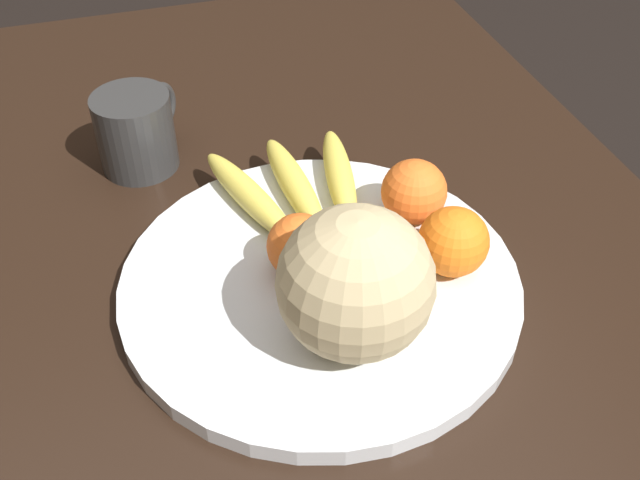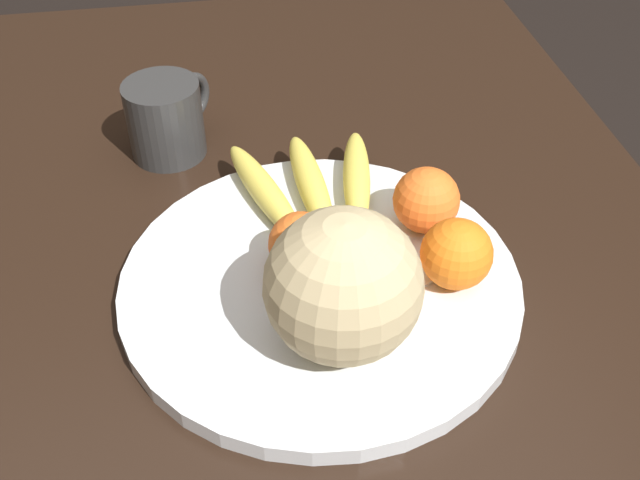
# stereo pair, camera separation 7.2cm
# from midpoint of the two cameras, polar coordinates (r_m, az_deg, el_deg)

# --- Properties ---
(kitchen_table) EXTENTS (1.46, 0.87, 0.73)m
(kitchen_table) POSITION_cam_midpoint_polar(r_m,az_deg,el_deg) (0.83, -2.66, -9.35)
(kitchen_table) COLOR black
(kitchen_table) RESTS_ON ground_plane
(fruit_bowl) EXTENTS (0.41, 0.41, 0.02)m
(fruit_bowl) POSITION_cam_midpoint_polar(r_m,az_deg,el_deg) (0.76, -2.71, -3.40)
(fruit_bowl) COLOR silver
(fruit_bowl) RESTS_ON kitchen_table
(melon) EXTENTS (0.14, 0.14, 0.14)m
(melon) POSITION_cam_midpoint_polar(r_m,az_deg,el_deg) (0.65, -0.45, -3.46)
(melon) COLOR tan
(melon) RESTS_ON fruit_bowl
(banana_bunch) EXTENTS (0.20, 0.18, 0.03)m
(banana_bunch) POSITION_cam_midpoint_polar(r_m,az_deg,el_deg) (0.84, -4.40, 4.03)
(banana_bunch) COLOR #473819
(banana_bunch) RESTS_ON fruit_bowl
(orange_front_left) EXTENTS (0.07, 0.07, 0.07)m
(orange_front_left) POSITION_cam_midpoint_polar(r_m,az_deg,el_deg) (0.80, 4.64, 3.58)
(orange_front_left) COLOR orange
(orange_front_left) RESTS_ON fruit_bowl
(orange_front_right) EXTENTS (0.07, 0.07, 0.07)m
(orange_front_right) POSITION_cam_midpoint_polar(r_m,az_deg,el_deg) (0.75, 7.43, -0.25)
(orange_front_right) COLOR orange
(orange_front_right) RESTS_ON fruit_bowl
(orange_mid_center) EXTENTS (0.06, 0.06, 0.06)m
(orange_mid_center) POSITION_cam_midpoint_polar(r_m,az_deg,el_deg) (0.75, 0.55, -0.32)
(orange_mid_center) COLOR orange
(orange_mid_center) RESTS_ON fruit_bowl
(orange_back_left) EXTENTS (0.07, 0.07, 0.07)m
(orange_back_left) POSITION_cam_midpoint_polar(r_m,az_deg,el_deg) (0.74, -4.33, -0.60)
(orange_back_left) COLOR orange
(orange_back_left) RESTS_ON fruit_bowl
(produce_tag) EXTENTS (0.08, 0.06, 0.00)m
(produce_tag) POSITION_cam_midpoint_polar(r_m,az_deg,el_deg) (0.77, 3.22, -1.45)
(produce_tag) COLOR white
(produce_tag) RESTS_ON fruit_bowl
(ceramic_mug) EXTENTS (0.11, 0.11, 0.10)m
(ceramic_mug) POSITION_cam_midpoint_polar(r_m,az_deg,el_deg) (0.94, -15.94, 7.92)
(ceramic_mug) COLOR #2D2D2D
(ceramic_mug) RESTS_ON kitchen_table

